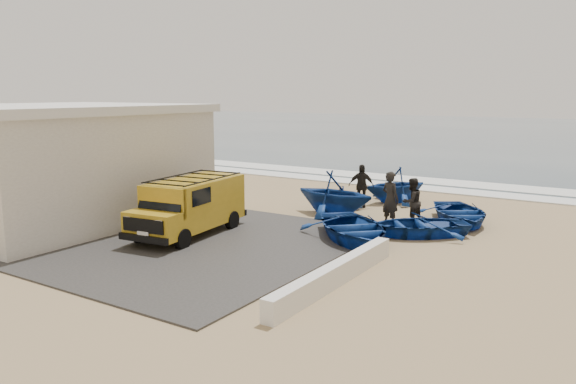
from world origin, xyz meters
The scene contains 16 objects.
ground centered at (0.00, 0.00, 0.00)m, with size 160.00×160.00×0.00m, color #A1875E.
slab centered at (-2.00, -2.00, 0.03)m, with size 12.00×10.00×0.05m, color #3A3835.
ocean centered at (0.00, 56.00, 0.00)m, with size 180.00×88.00×0.01m, color #385166.
surf_line centered at (0.00, 12.00, 0.03)m, with size 180.00×1.60×0.06m, color white.
surf_wash centered at (0.00, 14.50, 0.02)m, with size 180.00×2.20×0.04m, color white.
building centered at (-7.50, -2.00, 2.16)m, with size 8.40×9.40×4.30m.
parapet centered at (5.00, -3.00, 0.28)m, with size 0.35×6.00×0.55m, color silver.
van centered at (-1.46, -1.20, 1.05)m, with size 2.31×4.75×1.96m.
boat_near_left centered at (3.49, 1.04, 0.42)m, with size 2.92×4.09×0.85m, color navy.
boat_near_right centered at (4.98, 2.84, 0.36)m, with size 2.47×3.46×0.72m, color navy.
boat_mid_left centered at (1.06, 4.30, 0.87)m, with size 2.84×3.29×1.73m, color navy.
boat_mid_right centered at (5.66, 5.45, 0.38)m, with size 2.62×3.66×0.76m, color navy.
boat_far_left centered at (2.15, 7.93, 0.78)m, with size 2.55×2.96×1.56m, color navy.
fisherman_front centered at (3.70, 3.59, 1.00)m, with size 0.73×0.48×2.00m, color black.
fisherman_middle centered at (4.28, 4.20, 0.86)m, with size 0.84×0.65×1.73m, color black.
fisherman_back centered at (1.32, 6.20, 0.90)m, with size 1.06×0.44×1.81m, color black.
Camera 1 is at (11.27, -14.93, 4.74)m, focal length 35.00 mm.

